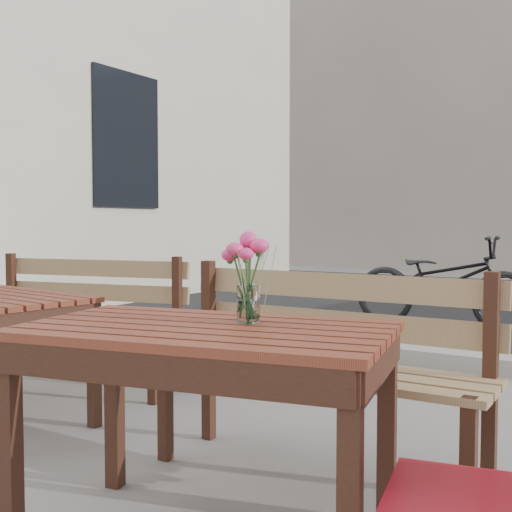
{
  "coord_description": "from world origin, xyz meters",
  "views": [
    {
      "loc": [
        1.05,
        -1.88,
        1.1
      ],
      "look_at": [
        -0.14,
        0.02,
        0.98
      ],
      "focal_mm": 45.0,
      "sensor_mm": 36.0,
      "label": 1
    }
  ],
  "objects": [
    {
      "name": "main_table",
      "position": [
        -0.23,
        -0.16,
        0.63
      ],
      "size": [
        1.34,
        0.94,
        0.75
      ],
      "rotation": [
        0.0,
        0.0,
        0.2
      ],
      "color": "maroon",
      "rests_on": "ground"
    },
    {
      "name": "main_vase",
      "position": [
        -0.14,
        -0.03,
        0.95
      ],
      "size": [
        0.17,
        0.17,
        0.31
      ],
      "color": "white",
      "rests_on": "main_table"
    },
    {
      "name": "second_bench",
      "position": [
        -2.21,
        1.14,
        0.55
      ],
      "size": [
        1.51,
        0.73,
        0.9
      ],
      "rotation": [
        0.0,
        0.0,
        0.22
      ],
      "color": "#92744B",
      "rests_on": "ground"
    },
    {
      "name": "red_chair",
      "position": [
        0.71,
        -0.21,
        0.44
      ],
      "size": [
        0.44,
        0.44,
        0.76
      ],
      "rotation": [
        0.0,
        0.0,
        -1.38
      ],
      "color": "maroon",
      "rests_on": "ground"
    },
    {
      "name": "bicycle",
      "position": [
        -0.82,
        4.73,
        0.48
      ],
      "size": [
        1.86,
        0.69,
        0.97
      ],
      "primitive_type": "imported",
      "rotation": [
        0.0,
        0.0,
        1.6
      ],
      "color": "black",
      "rests_on": "ground"
    },
    {
      "name": "main_bench",
      "position": [
        -0.17,
        0.64,
        0.56
      ],
      "size": [
        1.5,
        0.46,
        0.93
      ],
      "rotation": [
        0.0,
        0.0,
        0.01
      ],
      "color": "#92744B",
      "rests_on": "ground"
    }
  ]
}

